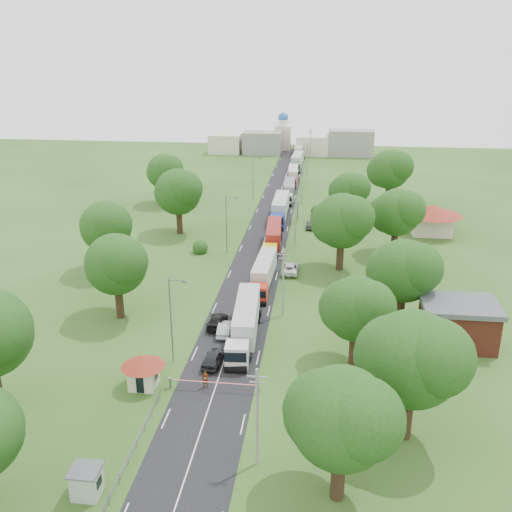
# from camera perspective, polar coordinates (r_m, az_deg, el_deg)

# --- Properties ---
(ground) EXTENTS (260.00, 260.00, 0.00)m
(ground) POSITION_cam_1_polar(r_m,az_deg,el_deg) (80.51, -0.85, -3.55)
(ground) COLOR #284717
(ground) RESTS_ON ground
(road) EXTENTS (8.00, 200.00, 0.04)m
(road) POSITION_cam_1_polar(r_m,az_deg,el_deg) (99.01, 0.69, 1.07)
(road) COLOR black
(road) RESTS_ON ground
(boom_barrier) EXTENTS (9.22, 0.35, 1.18)m
(boom_barrier) POSITION_cam_1_polar(r_m,az_deg,el_deg) (58.54, -5.56, -12.47)
(boom_barrier) COLOR slate
(boom_barrier) RESTS_ON ground
(guard_booth) EXTENTS (4.40, 4.40, 3.45)m
(guard_booth) POSITION_cam_1_polar(r_m,az_deg,el_deg) (59.29, -11.22, -10.90)
(guard_booth) COLOR beige
(guard_booth) RESTS_ON ground
(kiosk) EXTENTS (2.30, 2.30, 2.41)m
(kiosk) POSITION_cam_1_polar(r_m,az_deg,el_deg) (48.48, -16.58, -20.82)
(kiosk) COLOR #99A593
(kiosk) RESTS_ON ground
(guard_rail) EXTENTS (0.10, 17.00, 1.70)m
(guard_rail) POSITION_cam_1_polar(r_m,az_deg,el_deg) (52.15, -12.09, -18.74)
(guard_rail) COLOR slate
(guard_rail) RESTS_ON ground
(info_sign) EXTENTS (0.12, 3.10, 4.10)m
(info_sign) POSITION_cam_1_polar(r_m,az_deg,el_deg) (112.06, 4.19, 4.91)
(info_sign) COLOR slate
(info_sign) RESTS_ON ground
(pole_0) EXTENTS (1.60, 0.24, 9.00)m
(pole_0) POSITION_cam_1_polar(r_m,az_deg,el_deg) (47.26, 0.10, -15.70)
(pole_0) COLOR gray
(pole_0) RESTS_ON ground
(pole_1) EXTENTS (1.60, 0.24, 9.00)m
(pole_1) POSITION_cam_1_polar(r_m,az_deg,el_deg) (71.74, 2.74, -2.56)
(pole_1) COLOR gray
(pole_1) RESTS_ON ground
(pole_2) EXTENTS (1.60, 0.24, 9.00)m
(pole_2) POSITION_cam_1_polar(r_m,az_deg,el_deg) (98.13, 3.97, 3.72)
(pole_2) COLOR gray
(pole_2) RESTS_ON ground
(pole_3) EXTENTS (1.60, 0.24, 9.00)m
(pole_3) POSITION_cam_1_polar(r_m,az_deg,el_deg) (125.22, 4.68, 7.32)
(pole_3) COLOR gray
(pole_3) RESTS_ON ground
(pole_4) EXTENTS (1.60, 0.24, 9.00)m
(pole_4) POSITION_cam_1_polar(r_m,az_deg,el_deg) (152.64, 5.14, 9.63)
(pole_4) COLOR gray
(pole_4) RESTS_ON ground
(pole_5) EXTENTS (1.60, 0.24, 9.00)m
(pole_5) POSITION_cam_1_polar(r_m,az_deg,el_deg) (180.23, 5.46, 11.23)
(pole_5) COLOR gray
(pole_5) RESTS_ON ground
(lamp_0) EXTENTS (2.03, 0.22, 10.00)m
(lamp_0) POSITION_cam_1_polar(r_m,az_deg,el_deg) (61.38, -8.38, -5.98)
(lamp_0) COLOR slate
(lamp_0) RESTS_ON ground
(lamp_1) EXTENTS (2.03, 0.22, 10.00)m
(lamp_1) POSITION_cam_1_polar(r_m,az_deg,el_deg) (93.30, -2.90, 3.43)
(lamp_1) COLOR slate
(lamp_1) RESTS_ON ground
(lamp_2) EXTENTS (2.03, 0.22, 10.00)m
(lamp_2) POSITION_cam_1_polar(r_m,az_deg,el_deg) (126.86, -0.24, 7.95)
(lamp_2) COLOR slate
(lamp_2) RESTS_ON ground
(tree_0) EXTENTS (8.80, 8.80, 11.07)m
(tree_0) POSITION_cam_1_polar(r_m,az_deg,el_deg) (43.29, 8.52, -15.60)
(tree_0) COLOR #382616
(tree_0) RESTS_ON ground
(tree_1) EXTENTS (9.60, 9.60, 12.05)m
(tree_1) POSITION_cam_1_polar(r_m,az_deg,el_deg) (50.31, 15.31, -9.79)
(tree_1) COLOR #382616
(tree_1) RESTS_ON ground
(tree_2) EXTENTS (8.00, 8.00, 10.10)m
(tree_2) POSITION_cam_1_polar(r_m,az_deg,el_deg) (61.03, 10.00, -5.15)
(tree_2) COLOR #382616
(tree_2) RESTS_ON ground
(tree_3) EXTENTS (8.80, 8.80, 11.07)m
(tree_3) POSITION_cam_1_polar(r_m,az_deg,el_deg) (70.58, 14.54, -1.39)
(tree_3) COLOR #382616
(tree_3) RESTS_ON ground
(tree_4) EXTENTS (9.60, 9.60, 12.05)m
(tree_4) POSITION_cam_1_polar(r_m,az_deg,el_deg) (86.79, 8.57, 3.52)
(tree_4) COLOR #382616
(tree_4) RESTS_ON ground
(tree_5) EXTENTS (8.80, 8.80, 11.07)m
(tree_5) POSITION_cam_1_polar(r_m,az_deg,el_deg) (95.35, 13.88, 4.27)
(tree_5) COLOR #382616
(tree_5) RESTS_ON ground
(tree_6) EXTENTS (8.00, 8.00, 10.10)m
(tree_6) POSITION_cam_1_polar(r_m,az_deg,el_deg) (111.32, 9.31, 6.50)
(tree_6) COLOR #382616
(tree_6) RESTS_ON ground
(tree_7) EXTENTS (9.60, 9.60, 12.05)m
(tree_7) POSITION_cam_1_polar(r_m,az_deg,el_deg) (126.40, 13.23, 8.44)
(tree_7) COLOR #382616
(tree_7) RESTS_ON ground
(tree_10) EXTENTS (8.80, 8.80, 11.07)m
(tree_10) POSITION_cam_1_polar(r_m,az_deg,el_deg) (72.46, -13.79, -0.75)
(tree_10) COLOR #382616
(tree_10) RESTS_ON ground
(tree_11) EXTENTS (8.80, 8.80, 11.07)m
(tree_11) POSITION_cam_1_polar(r_m,az_deg,el_deg) (88.15, -14.76, 2.90)
(tree_11) COLOR #382616
(tree_11) RESTS_ON ground
(tree_12) EXTENTS (9.60, 9.60, 12.05)m
(tree_12) POSITION_cam_1_polar(r_m,az_deg,el_deg) (104.51, -7.79, 6.40)
(tree_12) COLOR #382616
(tree_12) RESTS_ON ground
(tree_13) EXTENTS (8.80, 8.80, 11.07)m
(tree_13) POSITION_cam_1_polar(r_m,az_deg,el_deg) (125.53, -9.10, 8.35)
(tree_13) COLOR #382616
(tree_13) RESTS_ON ground
(house_brick) EXTENTS (8.60, 6.60, 5.20)m
(house_brick) POSITION_cam_1_polar(r_m,az_deg,el_deg) (69.75, 19.54, -6.32)
(house_brick) COLOR maroon
(house_brick) RESTS_ON ground
(house_cream) EXTENTS (10.08, 10.08, 5.80)m
(house_cream) POSITION_cam_1_polar(r_m,az_deg,el_deg) (108.82, 17.24, 3.93)
(house_cream) COLOR beige
(house_cream) RESTS_ON ground
(distant_town) EXTENTS (52.00, 8.00, 8.00)m
(distant_town) POSITION_cam_1_polar(r_m,az_deg,el_deg) (185.54, 3.98, 11.15)
(distant_town) COLOR gray
(distant_town) RESTS_ON ground
(church) EXTENTS (5.00, 5.00, 12.30)m
(church) POSITION_cam_1_polar(r_m,az_deg,el_deg) (193.44, 2.71, 12.12)
(church) COLOR beige
(church) RESTS_ON ground
(truck_0) EXTENTS (3.36, 15.09, 4.17)m
(truck_0) POSITION_cam_1_polar(r_m,az_deg,el_deg) (66.90, -1.08, -6.64)
(truck_0) COLOR silver
(truck_0) RESTS_ON ground
(truck_1) EXTENTS (2.71, 13.61, 3.76)m
(truck_1) POSITION_cam_1_polar(r_m,az_deg,el_deg) (81.46, 0.76, -1.74)
(truck_1) COLOR red
(truck_1) RESTS_ON ground
(truck_2) EXTENTS (3.03, 13.88, 3.83)m
(truck_2) POSITION_cam_1_polar(r_m,az_deg,el_deg) (96.94, 1.74, 1.91)
(truck_2) COLOR gold
(truck_2) RESTS_ON ground
(truck_3) EXTENTS (2.74, 15.60, 4.33)m
(truck_3) POSITION_cam_1_polar(r_m,az_deg,el_deg) (113.38, 2.44, 4.76)
(truck_3) COLOR navy
(truck_3) RESTS_ON ground
(truck_4) EXTENTS (2.83, 13.68, 3.78)m
(truck_4) POSITION_cam_1_polar(r_m,az_deg,el_deg) (129.45, 3.33, 6.56)
(truck_4) COLOR silver
(truck_4) RESTS_ON ground
(truck_5) EXTENTS (2.86, 13.62, 3.77)m
(truck_5) POSITION_cam_1_polar(r_m,az_deg,el_deg) (145.18, 3.72, 8.04)
(truck_5) COLOR #A91A29
(truck_5) RESTS_ON ground
(truck_6) EXTENTS (3.07, 14.40, 3.98)m
(truck_6) POSITION_cam_1_polar(r_m,az_deg,el_deg) (163.45, 4.13, 9.44)
(truck_6) COLOR #286B43
(truck_6) RESTS_ON ground
(truck_7) EXTENTS (2.51, 13.78, 3.82)m
(truck_7) POSITION_cam_1_polar(r_m,az_deg,el_deg) (178.57, 4.30, 10.32)
(truck_7) COLOR silver
(truck_7) RESTS_ON ground
(truck_8) EXTENTS (3.11, 13.91, 3.84)m
(truck_8) POSITION_cam_1_polar(r_m,az_deg,el_deg) (196.11, 4.46, 11.20)
(truck_8) COLOR brown
(truck_8) RESTS_ON ground
(car_lane_front) EXTENTS (2.30, 4.74, 1.56)m
(car_lane_front) POSITION_cam_1_polar(r_m,az_deg,el_deg) (62.70, -4.26, -10.15)
(car_lane_front) COLOR black
(car_lane_front) RESTS_ON ground
(car_lane_mid) EXTENTS (1.65, 4.33, 1.41)m
(car_lane_mid) POSITION_cam_1_polar(r_m,az_deg,el_deg) (68.76, -3.15, -7.29)
(car_lane_mid) COLOR #ABAEB4
(car_lane_mid) RESTS_ON ground
(car_lane_rear) EXTENTS (2.13, 4.91, 1.41)m
(car_lane_rear) POSITION_cam_1_polar(r_m,az_deg,el_deg) (70.71, -3.92, -6.50)
(car_lane_rear) COLOR black
(car_lane_rear) RESTS_ON ground
(car_verge_near) EXTENTS (2.52, 5.33, 1.47)m
(car_verge_near) POSITION_cam_1_polar(r_m,az_deg,el_deg) (86.88, 3.43, -1.23)
(car_verge_near) COLOR silver
(car_verge_near) RESTS_ON ground
(car_verge_far) EXTENTS (2.00, 4.69, 1.58)m
(car_verge_far) POSITION_cam_1_polar(r_m,az_deg,el_deg) (108.87, 5.53, 3.20)
(car_verge_far) COLOR #4E5055
(car_verge_far) RESTS_ON ground
(pedestrian_near) EXTENTS (0.74, 0.53, 1.90)m
(pedestrian_near) POSITION_cam_1_polar(r_m,az_deg,el_deg) (58.85, -5.08, -12.20)
(pedestrian_near) COLOR gray
(pedestrian_near) RESTS_ON ground
(pedestrian_booth) EXTENTS (0.98, 0.96, 1.59)m
(pedestrian_booth) POSITION_cam_1_polar(r_m,az_deg,el_deg) (62.20, -9.69, -10.67)
(pedestrian_booth) COLOR gray
(pedestrian_booth) RESTS_ON ground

